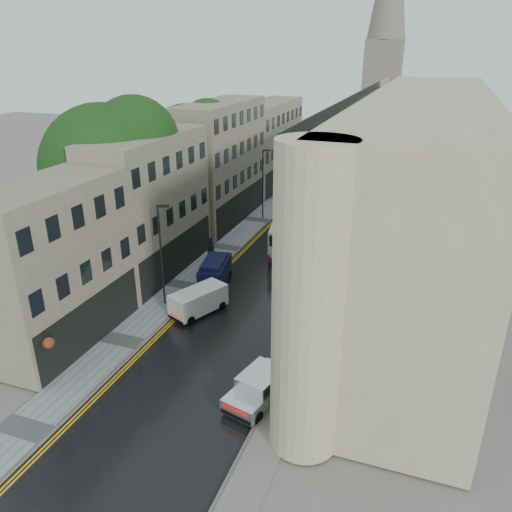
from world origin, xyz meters
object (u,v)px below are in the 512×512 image
Objects in this scene: pedestrian at (211,248)px; lamp_post_near at (161,256)px; cream_bus at (273,239)px; silver_hatchback at (229,396)px; white_lorry at (340,202)px; tree_near at (108,189)px; white_van at (175,304)px; navy_van at (200,279)px; tree_far at (188,163)px; lamp_post_far at (263,185)px.

pedestrian is 0.27× the size of lamp_post_near.
lamp_post_near is at bearing -121.18° from cream_bus.
pedestrian reaches higher than silver_hatchback.
cream_bus is at bearing -116.87° from white_lorry.
tree_near is 11.37m from white_van.
tree_near is at bearing 159.74° from navy_van.
tree_far is 3.09× the size of white_van.
white_van is 3.42m from lamp_post_near.
white_lorry is at bearing 18.27° from tree_far.
tree_far is at bearing 134.37° from silver_hatchback.
white_van is at bearing 100.41° from pedestrian.
lamp_post_far is at bearing 66.78° from tree_near.
tree_near reaches higher than silver_hatchback.
silver_hatchback is (4.26, -20.14, -0.63)m from cream_bus.
white_van reaches higher than silver_hatchback.
tree_far is at bearing -53.84° from pedestrian.
tree_near reaches higher than tree_far.
tree_near is at bearing -91.32° from tree_far.
tree_far reaches higher than white_van.
cream_bus is (11.07, 7.51, -5.48)m from tree_near.
silver_hatchback is (15.03, -25.62, -5.39)m from tree_far.
navy_van is (-2.82, -8.82, -0.33)m from cream_bus.
white_van is at bearing -112.61° from white_lorry.
lamp_post_far is at bearing -175.95° from white_lorry.
navy_van is 6.11m from pedestrian.
cream_bus is 1.46× the size of lamp_post_far.
tree_far is at bearing 137.72° from white_van.
tree_near is 8.39m from lamp_post_near.
tree_far is 17.14m from navy_van.
tree_near is 1.91× the size of lamp_post_far.
silver_hatchback is at bearing -90.35° from lamp_post_far.
pedestrian is at bearing -109.11° from lamp_post_far.
white_lorry is 15.85m from pedestrian.
white_lorry is (14.98, 17.85, -4.61)m from tree_near.
lamp_post_far is (-7.93, -1.43, 1.42)m from white_lorry.
pedestrian is at bearing 67.15° from lamp_post_near.
lamp_post_near is (-8.27, -21.77, 1.44)m from white_lorry.
cream_bus is at bearing -81.95° from lamp_post_far.
white_van is 2.01× the size of pedestrian.
cream_bus is 1.45× the size of lamp_post_near.
lamp_post_far is (0.34, 20.34, -0.02)m from lamp_post_near.
white_lorry is 23.96m from white_van.
navy_van is at bearing -118.04° from cream_bus.
tree_near is 14.46m from cream_bus.
cream_bus is at bearing -147.03° from pedestrian.
lamp_post_near is (-8.63, 8.70, 2.94)m from silver_hatchback.
navy_van is at bearing 107.14° from pedestrian.
cream_bus is at bearing 115.93° from silver_hatchback.
white_lorry is at bearing 58.99° from cream_bus.
lamp_post_near reaches higher than white_van.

